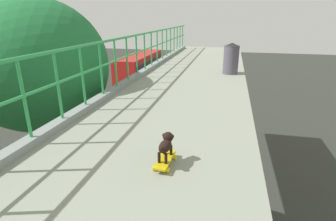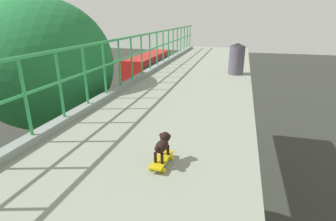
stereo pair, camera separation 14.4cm
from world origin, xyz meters
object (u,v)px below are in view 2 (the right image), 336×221
(small_dog, at_px, (163,144))
(car_green_fifth, at_px, (93,159))
(toy_skateboard, at_px, (162,160))
(city_bus, at_px, (148,66))
(litter_bin, at_px, (237,58))
(car_silver_sixth, at_px, (73,127))
(car_white_seventh, at_px, (138,114))

(small_dog, bearing_deg, car_green_fifth, 127.78)
(toy_skateboard, bearing_deg, city_bus, 109.74)
(city_bus, distance_m, toy_skateboard, 29.37)
(city_bus, height_order, litter_bin, litter_bin)
(car_silver_sixth, xyz_separation_m, small_dog, (9.48, -11.09, 5.47))
(toy_skateboard, bearing_deg, small_dog, 87.36)
(toy_skateboard, bearing_deg, litter_bin, 83.08)
(city_bus, height_order, small_dog, small_dog)
(toy_skateboard, bearing_deg, car_silver_sixth, 130.41)
(toy_skateboard, bearing_deg, car_green_fifth, 127.63)
(city_bus, xyz_separation_m, small_dog, (9.83, -27.34, 4.26))
(car_silver_sixth, bearing_deg, small_dog, -49.49)
(city_bus, distance_m, litter_bin, 24.50)
(car_green_fifth, relative_size, city_bus, 0.43)
(car_silver_sixth, relative_size, toy_skateboard, 9.12)
(car_silver_sixth, height_order, toy_skateboard, toy_skateboard)
(car_white_seventh, relative_size, city_bus, 0.36)
(city_bus, height_order, toy_skateboard, toy_skateboard)
(small_dog, bearing_deg, litter_bin, 83.05)
(litter_bin, bearing_deg, small_dog, -96.95)
(car_silver_sixth, relative_size, city_bus, 0.42)
(car_green_fifth, distance_m, toy_skateboard, 11.12)
(toy_skateboard, bearing_deg, car_white_seventh, 113.01)
(car_silver_sixth, relative_size, car_white_seventh, 1.15)
(car_green_fifth, height_order, toy_skateboard, toy_skateboard)
(litter_bin, bearing_deg, car_silver_sixth, 151.92)
(car_white_seventh, bearing_deg, litter_bin, -51.88)
(car_white_seventh, height_order, toy_skateboard, toy_skateboard)
(car_silver_sixth, relative_size, small_dog, 11.29)
(car_silver_sixth, distance_m, city_bus, 16.30)
(car_white_seventh, bearing_deg, toy_skateboard, -66.99)
(car_green_fifth, bearing_deg, small_dog, -52.22)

